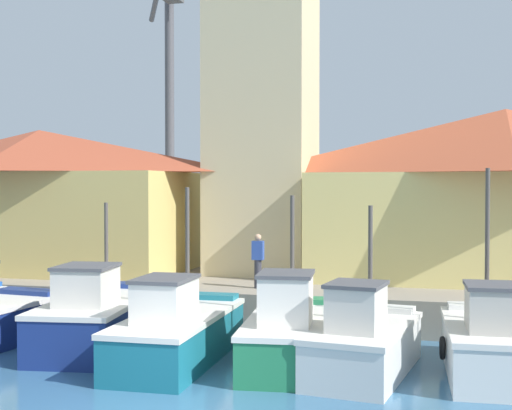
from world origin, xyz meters
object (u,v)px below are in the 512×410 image
fishing_boat_right_inner (364,342)px  dock_worker_near_tower (258,260)px  fishing_boat_mid_right (289,333)px  port_crane_near (169,127)px  fishing_boat_right_outer (489,343)px  fishing_boat_mid_left (98,318)px  warehouse_left (40,198)px  fishing_boat_center (178,331)px  warehouse_right (505,192)px  clock_tower (263,40)px

fishing_boat_right_inner → dock_worker_near_tower: (-3.67, 5.03, 1.18)m
fishing_boat_mid_right → port_crane_near: (-12.67, 24.72, 6.92)m
fishing_boat_right_outer → fishing_boat_mid_left: bearing=178.2°
warehouse_left → fishing_boat_center: bearing=-42.9°
fishing_boat_mid_left → fishing_boat_right_inner: fishing_boat_mid_left is taller
warehouse_right → fishing_boat_mid_right: bearing=-122.0°
fishing_boat_mid_left → fishing_boat_right_inner: (6.76, -0.83, -0.06)m
fishing_boat_right_inner → fishing_boat_right_outer: 2.68m
warehouse_right → dock_worker_near_tower: (-7.29, -3.97, -2.00)m
warehouse_left → port_crane_near: port_crane_near is taller
warehouse_right → port_crane_near: bearing=138.2°
clock_tower → warehouse_left: size_ratio=1.54×
fishing_boat_center → warehouse_left: 11.68m
fishing_boat_center → clock_tower: bearing=91.3°
fishing_boat_right_outer → dock_worker_near_tower: fishing_boat_right_outer is taller
fishing_boat_center → dock_worker_near_tower: 5.21m
fishing_boat_right_outer → warehouse_left: size_ratio=0.40×
warehouse_right → dock_worker_near_tower: bearing=-151.4°
clock_tower → port_crane_near: 19.07m
fishing_boat_mid_left → port_crane_near: 26.38m
fishing_boat_right_outer → warehouse_right: (0.99, 8.46, 3.16)m
fishing_boat_center → fishing_boat_right_outer: bearing=4.5°
fishing_boat_mid_right → warehouse_left: bearing=146.1°
fishing_boat_center → warehouse_right: 12.40m
warehouse_left → port_crane_near: 17.99m
fishing_boat_right_inner → dock_worker_near_tower: 6.34m
dock_worker_near_tower → warehouse_left: bearing=163.4°
fishing_boat_mid_right → clock_tower: size_ratio=0.28×
fishing_boat_right_outer → warehouse_right: 9.09m
fishing_boat_mid_left → fishing_boat_mid_right: size_ratio=1.06×
fishing_boat_mid_left → clock_tower: size_ratio=0.30×
fishing_boat_mid_right → fishing_boat_right_outer: bearing=1.7°
fishing_boat_right_outer → dock_worker_near_tower: bearing=144.5°
fishing_boat_mid_left → fishing_boat_center: fishing_boat_center is taller
fishing_boat_right_inner → clock_tower: size_ratio=0.25×
fishing_boat_center → warehouse_left: (-8.29, 7.69, 2.93)m
fishing_boat_right_outer → warehouse_left: (-15.21, 7.15, 2.92)m
fishing_boat_right_inner → port_crane_near: (-14.40, 25.13, 6.94)m
fishing_boat_mid_left → fishing_boat_mid_right: fishing_boat_mid_right is taller
clock_tower → dock_worker_near_tower: 8.33m
fishing_boat_right_inner → dock_worker_near_tower: bearing=126.1°
fishing_boat_mid_right → warehouse_left: warehouse_left is taller
fishing_boat_right_outer → warehouse_right: size_ratio=0.35×
fishing_boat_mid_left → warehouse_left: (-5.82, 6.86, 2.88)m
fishing_boat_mid_left → clock_tower: clock_tower is taller
clock_tower → dock_worker_near_tower: (0.83, -3.88, -7.33)m
fishing_boat_mid_left → fishing_boat_right_inner: 6.81m
fishing_boat_mid_left → dock_worker_near_tower: 5.33m
fishing_boat_mid_right → dock_worker_near_tower: fishing_boat_mid_right is taller
fishing_boat_right_inner → clock_tower: (-4.50, 8.91, 8.50)m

